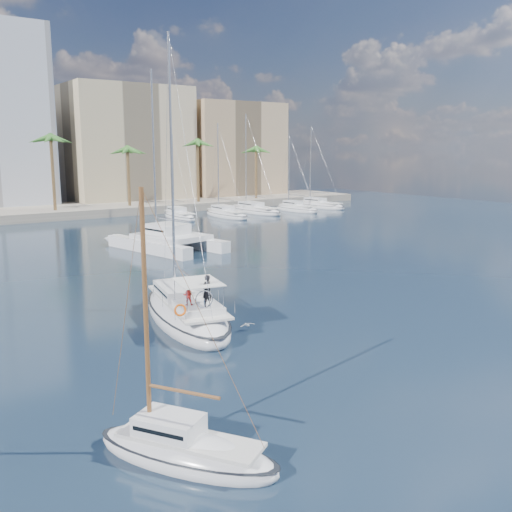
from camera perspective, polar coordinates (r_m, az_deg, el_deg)
ground at (r=31.07m, az=-0.34°, el=-7.48°), size 160.00×160.00×0.00m
quay at (r=87.39m, az=-23.78°, el=3.82°), size 120.00×14.00×1.20m
building_beige at (r=101.95m, az=-12.85°, el=10.61°), size 20.00×14.00×20.00m
building_tan_right at (r=109.41m, az=-2.53°, el=10.33°), size 18.00×12.00×18.00m
palm_centre at (r=83.00m, az=-23.72°, el=10.22°), size 3.60×3.60×12.30m
palm_right at (r=95.84m, az=-3.05°, el=11.04°), size 3.60×3.60×12.30m
main_sloop at (r=32.83m, az=-6.99°, el=-5.61°), size 5.98×11.92×16.94m
small_sloop at (r=19.05m, az=-7.14°, el=-18.71°), size 5.03×6.42×9.10m
catamaran at (r=56.11m, az=-8.76°, el=1.81°), size 8.11×12.65×17.10m
seagull at (r=30.95m, az=-0.88°, el=-6.90°), size 0.92×0.40×0.17m
moored_yacht_a at (r=80.79m, az=-7.66°, el=3.72°), size 3.37×9.52×11.90m
moored_yacht_b at (r=82.26m, az=-2.98°, el=3.92°), size 3.32×10.83×13.72m
moored_yacht_c at (r=87.48m, az=-0.06°, el=4.34°), size 3.98×12.33×15.54m
moored_yacht_d at (r=89.78m, az=4.09°, el=4.48°), size 3.52×9.55×11.90m
moored_yacht_e at (r=95.48m, az=6.37°, el=4.81°), size 4.61×11.11×13.72m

